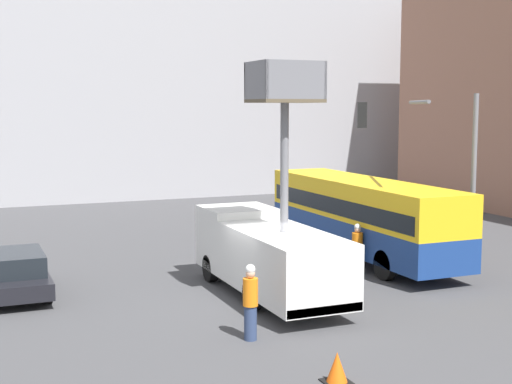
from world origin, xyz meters
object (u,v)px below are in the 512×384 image
at_px(traffic_cone_near_truck, 337,369).
at_px(traffic_light_pole, 434,151).
at_px(road_worker_directing, 357,248).
at_px(utility_truck, 268,250).
at_px(parked_car_curbside, 17,273).
at_px(city_bus, 361,212).
at_px(road_worker_near_truck, 250,302).

bearing_deg(traffic_cone_near_truck, traffic_light_pole, 43.79).
bearing_deg(road_worker_directing, utility_truck, -79.72).
xyz_separation_m(utility_truck, parked_car_curbside, (-7.10, 3.12, -0.76)).
bearing_deg(traffic_light_pole, parked_car_curbside, 171.17).
bearing_deg(city_bus, road_worker_near_truck, 127.77).
height_order(traffic_light_pole, parked_car_curbside, traffic_light_pole).
bearing_deg(city_bus, utility_truck, 117.69).
distance_m(traffic_light_pole, traffic_cone_near_truck, 12.05).
bearing_deg(traffic_light_pole, road_worker_near_truck, -152.63).
height_order(road_worker_near_truck, parked_car_curbside, road_worker_near_truck).
distance_m(utility_truck, traffic_cone_near_truck, 7.15).
relative_size(road_worker_directing, parked_car_curbside, 0.39).
bearing_deg(parked_car_curbside, road_worker_directing, -7.38).
xyz_separation_m(road_worker_near_truck, parked_car_curbside, (-5.05, 6.73, -0.27)).
bearing_deg(city_bus, parked_car_curbside, 86.66).
bearing_deg(road_worker_near_truck, road_worker_directing, -162.59).
bearing_deg(parked_car_curbside, traffic_cone_near_truck, -60.52).
bearing_deg(road_worker_near_truck, traffic_light_pole, -175.47).
bearing_deg(road_worker_near_truck, utility_truck, -142.53).
bearing_deg(road_worker_near_truck, city_bus, -158.97).
xyz_separation_m(traffic_light_pole, parked_car_curbside, (-13.88, 2.16, -3.57)).
height_order(city_bus, traffic_cone_near_truck, city_bus).
xyz_separation_m(traffic_cone_near_truck, parked_car_curbside, (-5.67, 10.03, 0.40)).
distance_m(road_worker_near_truck, parked_car_curbside, 8.42).
xyz_separation_m(traffic_light_pole, road_worker_directing, (-2.61, 0.70, -3.41)).
bearing_deg(parked_car_curbside, traffic_light_pole, -8.83).
distance_m(utility_truck, city_bus, 6.72).
bearing_deg(traffic_light_pole, city_bus, 113.43).
relative_size(road_worker_near_truck, parked_car_curbside, 0.43).
relative_size(city_bus, road_worker_directing, 6.15).
height_order(utility_truck, road_worker_near_truck, utility_truck).
relative_size(road_worker_directing, traffic_cone_near_truck, 2.62).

